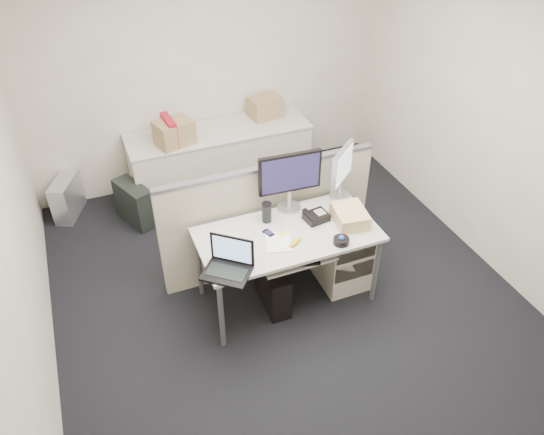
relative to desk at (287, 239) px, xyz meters
name	(u,v)px	position (x,y,z in m)	size (l,w,h in m)	color
floor	(286,296)	(0.00, 0.00, -0.67)	(4.00, 4.50, 0.01)	black
wall_back	(206,66)	(0.00, 2.25, 0.69)	(4.00, 0.02, 2.70)	beige
wall_front	(490,420)	(0.00, -2.25, 0.69)	(4.00, 0.02, 2.70)	beige
wall_left	(5,231)	(-2.00, 0.00, 0.69)	(0.02, 4.50, 2.70)	beige
wall_right	(500,124)	(2.00, 0.00, 0.69)	(0.02, 4.50, 2.70)	beige
desk	(287,239)	(0.00, 0.00, 0.00)	(1.50, 0.75, 0.73)	beige
keyboard_tray	(296,257)	(0.00, -0.18, -0.04)	(0.62, 0.32, 0.02)	beige
drawer_pedestal	(340,250)	(0.55, 0.05, -0.34)	(0.40, 0.55, 0.65)	#B2A899
cubicle_partition	(268,220)	(0.00, 0.45, -0.11)	(2.00, 0.06, 1.10)	tan
back_counter	(220,160)	(0.00, 1.93, -0.30)	(2.00, 0.60, 0.72)	#B2A899
monitor_main	(290,182)	(0.15, 0.32, 0.34)	(0.55, 0.21, 0.55)	black
monitor_small	(341,173)	(0.65, 0.32, 0.31)	(0.40, 0.20, 0.49)	#B7B7BC
laptop	(226,261)	(-0.62, -0.28, 0.20)	(0.35, 0.26, 0.26)	black
trackball	(341,241)	(0.35, -0.28, 0.09)	(0.13, 0.13, 0.05)	black
desk_phone	(316,217)	(0.30, 0.08, 0.10)	(0.19, 0.16, 0.06)	black
paper_stack	(278,242)	(-0.12, -0.08, 0.07)	(0.20, 0.26, 0.01)	white
sticky_pad	(282,234)	(-0.05, 0.00, 0.07)	(0.07, 0.07, 0.01)	yellow
travel_mug	(267,213)	(-0.10, 0.22, 0.15)	(0.08, 0.08, 0.17)	black
banana	(295,242)	(0.00, -0.15, 0.08)	(0.16, 0.04, 0.04)	yellow
cellphone	(269,233)	(-0.15, 0.05, 0.07)	(0.06, 0.11, 0.01)	black
manila_folders	(350,216)	(0.55, -0.05, 0.13)	(0.26, 0.33, 0.12)	#E5C17B
keyboard	(293,259)	(-0.05, -0.22, -0.02)	(0.44, 0.16, 0.02)	black
pc_tower_desk	(273,287)	(-0.15, -0.05, -0.46)	(0.18, 0.45, 0.42)	black
pc_tower_spare_dark	(134,204)	(-1.05, 1.63, -0.44)	(0.19, 0.49, 0.45)	black
pc_tower_spare_silver	(67,197)	(-1.70, 2.03, -0.45)	(0.19, 0.47, 0.44)	#B7B7BC
cardboard_box_left	(174,133)	(-0.51, 1.81, 0.19)	(0.37, 0.28, 0.28)	#957E55
cardboard_box_right	(265,108)	(0.60, 2.05, 0.18)	(0.35, 0.27, 0.25)	#957E55
red_binder	(170,132)	(-0.55, 1.83, 0.21)	(0.08, 0.34, 0.31)	#AD1123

